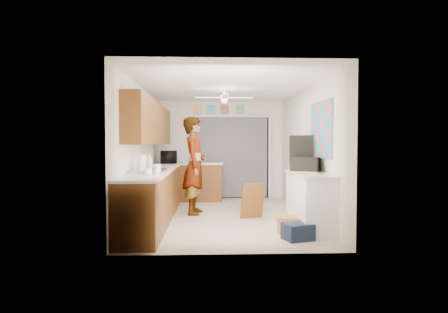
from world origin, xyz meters
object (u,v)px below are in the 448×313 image
object	(u,v)px
soap_bottle	(149,160)
dog	(247,199)
suitcase	(306,165)
microwave	(169,157)
paper_towel_roll	(142,164)
cup	(148,172)
cardboard_box	(291,225)
man	(195,165)
navy_crate	(298,232)

from	to	relation	value
soap_bottle	dog	bearing A→B (deg)	26.79
soap_bottle	suitcase	xyz separation A→B (m)	(2.77, -0.98, -0.03)
microwave	dog	world-z (taller)	microwave
paper_towel_roll	soap_bottle	bearing A→B (deg)	92.46
cup	cardboard_box	bearing A→B (deg)	4.74
dog	man	bearing A→B (deg)	-132.98
soap_bottle	cardboard_box	size ratio (longest dim) A/B	0.74
suitcase	man	xyz separation A→B (m)	(-1.91, 1.29, -0.09)
cup	suitcase	size ratio (longest dim) A/B	0.23
dog	suitcase	bearing A→B (deg)	-52.94
man	microwave	bearing A→B (deg)	30.90
cardboard_box	microwave	bearing A→B (deg)	126.17
microwave	suitcase	world-z (taller)	microwave
suitcase	paper_towel_roll	bearing A→B (deg)	-155.97
soap_bottle	paper_towel_roll	world-z (taller)	soap_bottle
microwave	soap_bottle	distance (m)	1.76
microwave	cardboard_box	world-z (taller)	microwave
navy_crate	suitcase	bearing A→B (deg)	68.58
soap_bottle	suitcase	bearing A→B (deg)	-19.42
navy_crate	soap_bottle	bearing A→B (deg)	143.80
microwave	man	world-z (taller)	man
suitcase	navy_crate	world-z (taller)	suitcase
soap_bottle	navy_crate	size ratio (longest dim) A/B	0.76
suitcase	man	distance (m)	2.31
microwave	man	distance (m)	1.59
cardboard_box	man	bearing A→B (deg)	133.95
suitcase	dog	size ratio (longest dim) A/B	1.19
paper_towel_roll	dog	bearing A→B (deg)	46.42
navy_crate	microwave	bearing A→B (deg)	122.56
suitcase	cup	bearing A→B (deg)	-145.07
microwave	cardboard_box	bearing A→B (deg)	-147.53
paper_towel_roll	suitcase	xyz separation A→B (m)	(2.72, 0.06, -0.02)
cup	dog	bearing A→B (deg)	55.09
navy_crate	man	size ratio (longest dim) A/B	0.20
cup	cardboard_box	size ratio (longest dim) A/B	0.32
cup	man	world-z (taller)	man
suitcase	dog	world-z (taller)	suitcase
cardboard_box	suitcase	bearing A→B (deg)	48.97
microwave	dog	bearing A→B (deg)	-116.22
cup	suitcase	bearing A→B (deg)	12.24
cup	dog	distance (m)	3.19
cup	suitcase	distance (m)	2.61
navy_crate	dog	xyz separation A→B (m)	(-0.46, 2.80, 0.07)
cardboard_box	man	world-z (taller)	man
man	dog	size ratio (longest dim) A/B	4.06
man	dog	distance (m)	1.55
man	cup	bearing A→B (deg)	167.05
paper_towel_roll	cardboard_box	distance (m)	2.60
microwave	cup	world-z (taller)	microwave
soap_bottle	cup	distance (m)	1.55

